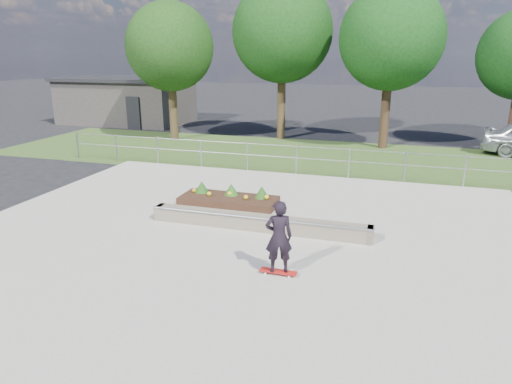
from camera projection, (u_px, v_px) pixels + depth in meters
ground at (230, 253)px, 10.92m from camera, size 120.00×120.00×0.00m
grass_verge at (312, 156)px, 20.97m from camera, size 30.00×8.00×0.02m
concrete_slab at (230, 251)px, 10.91m from camera, size 15.00×15.00×0.06m
fence at (297, 156)px, 17.55m from camera, size 20.06×0.06×1.20m
building at (127, 100)px, 30.85m from camera, size 8.40×5.40×3.00m
tree_far_left at (170, 47)px, 23.62m from camera, size 4.55×4.55×7.15m
tree_mid_left at (282, 32)px, 23.69m from camera, size 5.25×5.25×8.25m
tree_mid_right at (391, 38)px, 21.34m from camera, size 4.90×4.90×7.70m
grind_ledge at (258, 223)px, 12.12m from camera, size 6.00×0.44×0.43m
planter_bed at (229, 199)px, 14.16m from camera, size 3.00×1.20×0.61m
skateboarder at (279, 237)px, 9.47m from camera, size 0.80×0.55×1.65m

